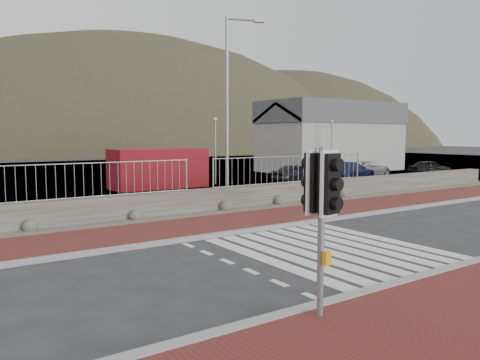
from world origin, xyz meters
TOP-DOWN VIEW (x-y plane):
  - ground at (0.00, 0.00)m, footprint 220.00×220.00m
  - sidewalk_far at (0.00, 4.50)m, footprint 40.00×3.00m
  - kerb_near at (0.00, -3.00)m, footprint 40.00×0.25m
  - kerb_far at (0.00, 3.00)m, footprint 40.00×0.25m
  - zebra_crossing at (-0.00, 0.00)m, footprint 4.62×5.60m
  - gravel_strip at (0.00, 6.50)m, footprint 40.00×1.50m
  - stone_wall at (0.00, 7.30)m, footprint 40.00×0.60m
  - railing at (0.00, 7.15)m, footprint 18.07×0.07m
  - quay at (0.00, 27.90)m, footprint 120.00×40.00m
  - water at (0.00, 62.90)m, footprint 220.00×50.00m
  - harbor_building at (20.00, 19.90)m, footprint 12.20×6.20m
  - hills_backdrop at (6.74, 87.90)m, footprint 254.00×90.00m
  - traffic_signal_near at (-3.65, -3.37)m, footprint 0.44×0.30m
  - traffic_signal_far at (3.24, 3.73)m, footprint 0.65×0.42m
  - streetlight at (2.00, 8.05)m, footprint 1.62×0.78m
  - shipping_container at (2.29, 16.11)m, footprint 5.46×2.33m
  - car_a at (10.84, 13.93)m, footprint 3.60×1.73m
  - car_b at (12.70, 13.76)m, footprint 3.52×1.35m
  - car_c at (14.61, 12.78)m, footprint 4.73×2.81m
  - car_d at (17.81, 14.07)m, footprint 4.39×2.56m
  - car_e at (23.07, 12.47)m, footprint 3.55×2.25m

SIDE VIEW (x-z plane):
  - hills_backdrop at x=6.74m, z-range -73.05..26.95m
  - ground at x=0.00m, z-range 0.00..0.00m
  - quay at x=0.00m, z-range -0.25..0.25m
  - water at x=0.00m, z-range -0.03..0.03m
  - zebra_crossing at x=0.00m, z-range 0.00..0.01m
  - gravel_strip at x=0.00m, z-range 0.00..0.06m
  - sidewalk_far at x=0.00m, z-range 0.00..0.08m
  - kerb_near at x=0.00m, z-range -0.01..0.11m
  - kerb_far at x=0.00m, z-range -0.01..0.11m
  - stone_wall at x=0.00m, z-range 0.00..0.90m
  - car_e at x=23.07m, z-range 0.00..1.12m
  - car_b at x=12.70m, z-range 0.00..1.15m
  - car_d at x=17.81m, z-range 0.00..1.15m
  - car_a at x=10.84m, z-range 0.00..1.18m
  - car_c at x=14.61m, z-range 0.00..1.29m
  - shipping_container at x=2.29m, z-range 0.00..2.26m
  - railing at x=0.00m, z-range 1.21..2.43m
  - traffic_signal_far at x=3.24m, z-range 0.59..3.24m
  - traffic_signal_near at x=-3.65m, z-range 0.63..3.47m
  - harbor_building at x=20.00m, z-range 0.03..5.83m
  - streetlight at x=2.00m, z-range 0.50..8.49m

